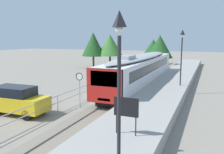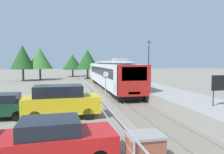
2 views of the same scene
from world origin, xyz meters
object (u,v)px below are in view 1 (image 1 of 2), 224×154
at_px(parked_suv_yellow, 16,100).
at_px(commuter_train, 141,68).
at_px(platform_lamp_mid_platform, 182,47).
at_px(platform_lamp_near_end, 119,64).
at_px(speed_limit_sign, 79,81).
at_px(platform_notice_board, 126,108).

bearing_deg(parked_suv_yellow, commuter_train, 66.11).
bearing_deg(platform_lamp_mid_platform, platform_lamp_near_end, -90.00).
relative_size(commuter_train, parked_suv_yellow, 4.34).
relative_size(commuter_train, platform_lamp_mid_platform, 3.78).
bearing_deg(speed_limit_sign, platform_notice_board, -44.64).
distance_m(platform_lamp_near_end, parked_suv_yellow, 12.28).
bearing_deg(platform_notice_board, speed_limit_sign, 135.36).
bearing_deg(platform_lamp_near_end, commuter_train, 103.44).
bearing_deg(platform_lamp_mid_platform, speed_limit_sign, -131.23).
relative_size(platform_lamp_mid_platform, platform_notice_board, 2.97).
height_order(platform_lamp_mid_platform, parked_suv_yellow, platform_lamp_mid_platform).
height_order(platform_lamp_near_end, parked_suv_yellow, platform_lamp_near_end).
relative_size(platform_notice_board, speed_limit_sign, 0.64).
height_order(platform_notice_board, speed_limit_sign, speed_limit_sign).
bearing_deg(platform_notice_board, parked_suv_yellow, 164.43).
bearing_deg(platform_lamp_mid_platform, platform_notice_board, -93.91).
distance_m(commuter_train, platform_lamp_near_end, 19.42).
bearing_deg(parked_suv_yellow, speed_limit_sign, 43.50).
bearing_deg(platform_lamp_near_end, parked_suv_yellow, 149.49).
xyz_separation_m(platform_notice_board, parked_suv_yellow, (-9.21, 2.57, -1.13)).
bearing_deg(speed_limit_sign, platform_lamp_near_end, -53.60).
bearing_deg(speed_limit_sign, parked_suv_yellow, -136.50).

